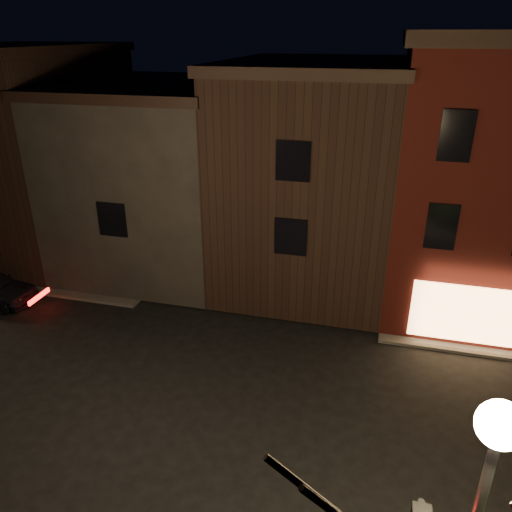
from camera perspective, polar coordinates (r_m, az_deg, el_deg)
The scene contains 7 objects.
ground at distance 16.07m, azimuth -5.81°, elevation -17.06°, with size 120.00×120.00×0.00m, color black.
sidewalk_far_left at distance 41.05m, azimuth -22.95°, elevation 7.60°, with size 30.00×30.00×0.12m, color #2D2B28.
corner_building at distance 21.59m, azimuth 23.67°, elevation 8.42°, with size 6.50×8.50×10.50m.
row_building_a at distance 22.64m, azimuth 6.54°, elevation 9.49°, with size 7.30×10.30×9.40m.
row_building_b at distance 24.80m, azimuth -10.53°, elevation 9.36°, with size 7.80×10.30×8.40m.
row_building_c at distance 28.42m, azimuth -24.33°, elevation 11.10°, with size 7.30×10.30×9.90m.
street_lamp_near at distance 7.69m, azimuth 24.53°, elevation -23.30°, with size 0.60×0.60×6.48m.
Camera 1 is at (4.52, -11.19, 10.61)m, focal length 35.00 mm.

